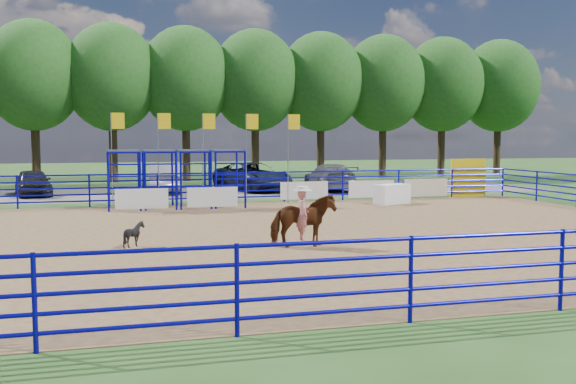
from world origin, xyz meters
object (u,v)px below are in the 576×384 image
object	(u,v)px
announcer_table	(392,194)
horse_and_rider	(303,217)
calf	(134,234)
car_a	(33,182)
car_b	(166,178)
car_d	(330,177)
car_c	(252,176)

from	to	relation	value
announcer_table	horse_and_rider	xyz separation A→B (m)	(-7.36, -10.26, 0.42)
horse_and_rider	calf	size ratio (longest dim) A/B	3.36
horse_and_rider	calf	world-z (taller)	horse_and_rider
car_a	car_b	world-z (taller)	car_b
announcer_table	calf	world-z (taller)	announcer_table
horse_and_rider	car_a	world-z (taller)	horse_and_rider
horse_and_rider	car_b	size ratio (longest dim) A/B	0.50
calf	car_d	distance (m)	20.68
car_a	car_b	xyz separation A→B (m)	(7.02, 0.15, 0.10)
calf	car_d	xyz separation A→B (m)	(11.69, 17.05, 0.40)
horse_and_rider	car_a	size ratio (longest dim) A/B	0.59
calf	car_a	world-z (taller)	car_a
car_a	horse_and_rider	bearing A→B (deg)	-75.10
car_c	horse_and_rider	bearing A→B (deg)	-115.04
horse_and_rider	car_a	distance (m)	21.25
announcer_table	car_d	bearing A→B (deg)	92.24
horse_and_rider	announcer_table	bearing A→B (deg)	54.35
calf	car_a	distance (m)	18.37
car_a	car_d	xyz separation A→B (m)	(16.46, -0.69, 0.06)
horse_and_rider	car_c	distance (m)	19.49
calf	car_a	xyz separation A→B (m)	(-4.77, 17.74, 0.34)
car_a	car_c	world-z (taller)	car_c
horse_and_rider	car_b	world-z (taller)	horse_and_rider
announcer_table	calf	size ratio (longest dim) A/B	2.34
car_b	car_c	world-z (taller)	car_c
horse_and_rider	car_d	bearing A→B (deg)	69.02
calf	car_b	world-z (taller)	car_b
calf	car_c	distance (m)	19.40
announcer_table	car_d	distance (m)	8.12
calf	car_b	distance (m)	18.04
announcer_table	calf	xyz separation A→B (m)	(-12.00, -8.95, -0.09)
car_b	calf	bearing A→B (deg)	87.92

